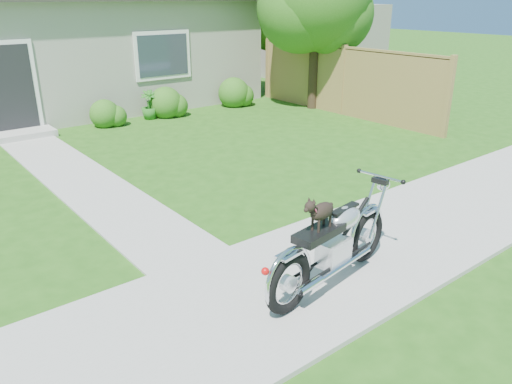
# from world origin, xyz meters

# --- Properties ---
(ground) EXTENTS (80.00, 80.00, 0.00)m
(ground) POSITION_xyz_m (0.00, 0.00, 0.00)
(ground) COLOR #235114
(ground) RESTS_ON ground
(sidewalk) EXTENTS (24.00, 2.20, 0.04)m
(sidewalk) POSITION_xyz_m (0.00, 0.00, 0.02)
(sidewalk) COLOR #9E9B93
(sidewalk) RESTS_ON ground
(walkway) EXTENTS (1.20, 8.00, 0.03)m
(walkway) POSITION_xyz_m (-1.50, 5.00, 0.01)
(walkway) COLOR #9E9B93
(walkway) RESTS_ON ground
(house) EXTENTS (12.60, 7.03, 4.50)m
(house) POSITION_xyz_m (-0.00, 11.99, 2.16)
(house) COLOR #A6A396
(house) RESTS_ON ground
(fence) EXTENTS (0.12, 6.62, 1.90)m
(fence) POSITION_xyz_m (6.30, 5.75, 0.94)
(fence) COLOR #A18248
(fence) RESTS_ON ground
(tree_near) EXTENTS (3.06, 3.06, 4.70)m
(tree_near) POSITION_xyz_m (6.33, 6.75, 3.01)
(tree_near) COLOR #3D2B1C
(tree_near) RESTS_ON ground
(tree_far) EXTENTS (2.71, 2.67, 4.09)m
(tree_far) POSITION_xyz_m (7.47, 9.27, 2.62)
(tree_far) COLOR #3D2B1C
(tree_far) RESTS_ON ground
(shrub_row) EXTENTS (10.94, 1.06, 1.06)m
(shrub_row) POSITION_xyz_m (-0.75, 8.50, 0.40)
(shrub_row) COLOR #2E5F19
(shrub_row) RESTS_ON ground
(potted_plant_right) EXTENTS (0.59, 0.59, 0.78)m
(potted_plant_right) POSITION_xyz_m (1.76, 8.55, 0.39)
(potted_plant_right) COLOR #25671C
(potted_plant_right) RESTS_ON ground
(motorcycle_with_dog) EXTENTS (2.22, 0.68, 1.15)m
(motorcycle_with_dog) POSITION_xyz_m (-0.50, -0.36, 0.55)
(motorcycle_with_dog) COLOR black
(motorcycle_with_dog) RESTS_ON sidewalk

